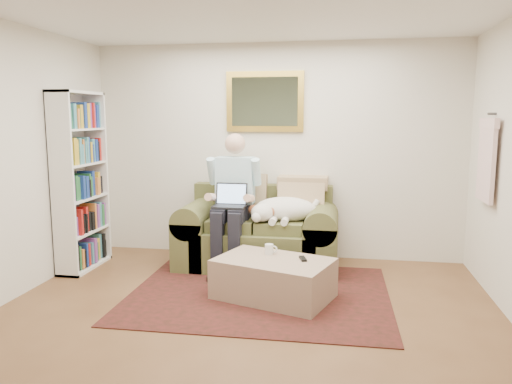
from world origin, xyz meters
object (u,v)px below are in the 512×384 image
(bookshelf, at_px, (80,181))
(laptop, at_px, (230,200))
(ottoman, at_px, (273,279))
(coffee_mug, at_px, (269,249))
(seated_man, at_px, (232,203))
(sofa, at_px, (258,239))
(sleeping_dog, at_px, (286,209))

(bookshelf, bearing_deg, laptop, 5.69)
(ottoman, bearing_deg, coffee_mug, 111.94)
(seated_man, bearing_deg, coffee_mug, -52.39)
(seated_man, relative_size, laptop, 4.33)
(laptop, distance_m, coffee_mug, 0.89)
(seated_man, xyz_separation_m, coffee_mug, (0.53, -0.68, -0.33))
(seated_man, height_order, laptop, seated_man)
(laptop, distance_m, ottoman, 1.16)
(laptop, bearing_deg, ottoman, -52.77)
(ottoman, bearing_deg, sofa, 107.50)
(ottoman, height_order, bookshelf, bookshelf)
(laptop, relative_size, bookshelf, 0.18)
(seated_man, relative_size, bookshelf, 0.77)
(sofa, xyz_separation_m, coffee_mug, (0.25, -0.85, 0.12))
(sofa, distance_m, ottoman, 1.08)
(coffee_mug, bearing_deg, laptop, 130.66)
(laptop, height_order, bookshelf, bookshelf)
(coffee_mug, bearing_deg, ottoman, -68.06)
(seated_man, height_order, coffee_mug, seated_man)
(seated_man, bearing_deg, laptop, -90.00)
(coffee_mug, bearing_deg, bookshelf, 168.68)
(seated_man, xyz_separation_m, sleeping_dog, (0.60, 0.07, -0.07))
(seated_man, distance_m, laptop, 0.08)
(bookshelf, bearing_deg, sofa, 11.68)
(seated_man, relative_size, ottoman, 1.45)
(sofa, distance_m, coffee_mug, 0.90)
(sofa, bearing_deg, seated_man, -148.55)
(sofa, height_order, seated_man, seated_man)
(ottoman, relative_size, bookshelf, 0.53)
(ottoman, bearing_deg, seated_man, 124.88)
(coffee_mug, height_order, bookshelf, bookshelf)
(bookshelf, bearing_deg, sleeping_dog, 7.80)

